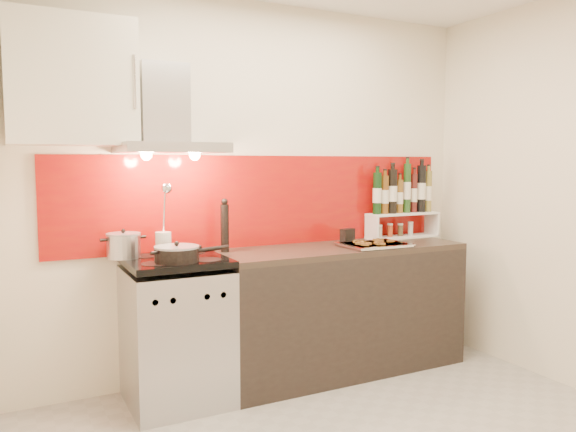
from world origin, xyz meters
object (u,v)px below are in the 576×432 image
pepper_mill (225,226)px  baking_tray (374,244)px  counter (341,308)px  range_stove (177,333)px  stock_pot (124,245)px  saute_pan (178,254)px

pepper_mill → baking_tray: size_ratio=0.77×
pepper_mill → baking_tray: (1.03, -0.25, -0.16)m
pepper_mill → counter: bearing=-9.3°
range_stove → stock_pot: (-0.28, 0.15, 0.55)m
pepper_mill → saute_pan: bearing=-145.6°
range_stove → counter: 1.20m
counter → baking_tray: size_ratio=3.88×
pepper_mill → stock_pot: bearing=179.2°
range_stove → counter: size_ratio=0.51×
stock_pot → saute_pan: bearing=-47.4°
pepper_mill → baking_tray: pepper_mill is taller
stock_pot → saute_pan: stock_pot is taller
stock_pot → saute_pan: size_ratio=0.41×
saute_pan → pepper_mill: pepper_mill is taller
pepper_mill → baking_tray: 1.07m
range_stove → counter: (1.20, 0.00, 0.01)m
saute_pan → baking_tray: bearing=1.0°
saute_pan → pepper_mill: size_ratio=1.40×
pepper_mill → range_stove: bearing=-159.6°
range_stove → baking_tray: 1.48m
counter → saute_pan: saute_pan is taller
range_stove → pepper_mill: bearing=20.4°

